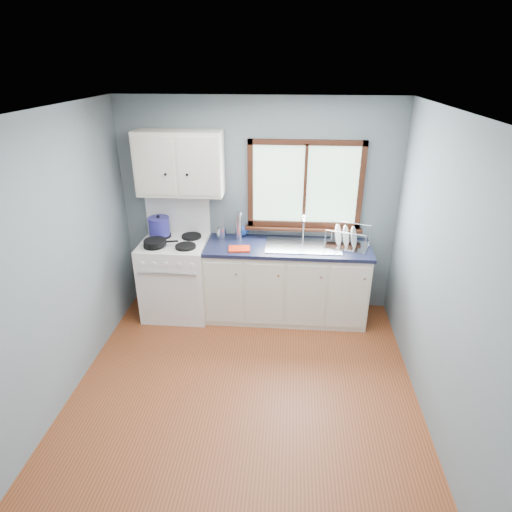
# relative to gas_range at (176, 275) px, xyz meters

# --- Properties ---
(floor) EXTENTS (3.20, 3.60, 0.02)m
(floor) POSITION_rel_gas_range_xyz_m (0.95, -1.47, -0.50)
(floor) COLOR brown
(floor) RESTS_ON ground
(ceiling) EXTENTS (3.20, 3.60, 0.02)m
(ceiling) POSITION_rel_gas_range_xyz_m (0.95, -1.47, 2.02)
(ceiling) COLOR white
(ceiling) RESTS_ON wall_back
(wall_back) EXTENTS (3.20, 0.02, 2.50)m
(wall_back) POSITION_rel_gas_range_xyz_m (0.95, 0.34, 0.76)
(wall_back) COLOR slate
(wall_back) RESTS_ON ground
(wall_front) EXTENTS (3.20, 0.02, 2.50)m
(wall_front) POSITION_rel_gas_range_xyz_m (0.95, -3.28, 0.76)
(wall_front) COLOR slate
(wall_front) RESTS_ON ground
(wall_left) EXTENTS (0.02, 3.60, 2.50)m
(wall_left) POSITION_rel_gas_range_xyz_m (-0.66, -1.47, 0.76)
(wall_left) COLOR slate
(wall_left) RESTS_ON ground
(wall_right) EXTENTS (0.02, 3.60, 2.50)m
(wall_right) POSITION_rel_gas_range_xyz_m (2.56, -1.47, 0.76)
(wall_right) COLOR slate
(wall_right) RESTS_ON ground
(gas_range) EXTENTS (0.76, 0.69, 1.36)m
(gas_range) POSITION_rel_gas_range_xyz_m (0.00, 0.00, 0.00)
(gas_range) COLOR white
(gas_range) RESTS_ON floor
(base_cabinets) EXTENTS (1.85, 0.60, 0.88)m
(base_cabinets) POSITION_rel_gas_range_xyz_m (1.31, 0.02, -0.08)
(base_cabinets) COLOR silver
(base_cabinets) RESTS_ON floor
(countertop) EXTENTS (1.89, 0.64, 0.04)m
(countertop) POSITION_rel_gas_range_xyz_m (1.31, 0.02, 0.41)
(countertop) COLOR black
(countertop) RESTS_ON base_cabinets
(sink) EXTENTS (0.84, 0.46, 0.44)m
(sink) POSITION_rel_gas_range_xyz_m (1.49, 0.02, 0.37)
(sink) COLOR silver
(sink) RESTS_ON countertop
(window) EXTENTS (1.36, 0.10, 1.03)m
(window) POSITION_rel_gas_range_xyz_m (1.48, 0.30, 0.98)
(window) COLOR #9EC6A8
(window) RESTS_ON wall_back
(upper_cabinets) EXTENTS (0.95, 0.35, 0.70)m
(upper_cabinets) POSITION_rel_gas_range_xyz_m (0.10, 0.15, 1.31)
(upper_cabinets) COLOR silver
(upper_cabinets) RESTS_ON wall_back
(skillet) EXTENTS (0.40, 0.30, 0.05)m
(skillet) POSITION_rel_gas_range_xyz_m (-0.16, -0.16, 0.49)
(skillet) COLOR black
(skillet) RESTS_ON gas_range
(stockpot) EXTENTS (0.32, 0.32, 0.25)m
(stockpot) POSITION_rel_gas_range_xyz_m (-0.19, 0.12, 0.58)
(stockpot) COLOR navy
(stockpot) RESTS_ON gas_range
(utensil_crock) EXTENTS (0.14, 0.14, 0.35)m
(utensil_crock) POSITION_rel_gas_range_xyz_m (0.53, 0.17, 0.50)
(utensil_crock) COLOR silver
(utensil_crock) RESTS_ON countertop
(thermos) EXTENTS (0.09, 0.09, 0.33)m
(thermos) POSITION_rel_gas_range_xyz_m (0.73, 0.17, 0.59)
(thermos) COLOR silver
(thermos) RESTS_ON countertop
(soap_bottle) EXTENTS (0.14, 0.14, 0.28)m
(soap_bottle) POSITION_rel_gas_range_xyz_m (0.76, 0.25, 0.57)
(soap_bottle) COLOR blue
(soap_bottle) RESTS_ON countertop
(dish_towel) EXTENTS (0.25, 0.20, 0.02)m
(dish_towel) POSITION_rel_gas_range_xyz_m (0.78, -0.14, 0.43)
(dish_towel) COLOR red
(dish_towel) RESTS_ON countertop
(dish_rack) EXTENTS (0.55, 0.47, 0.24)m
(dish_rack) POSITION_rel_gas_range_xyz_m (1.97, 0.06, 0.49)
(dish_rack) COLOR silver
(dish_rack) RESTS_ON countertop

